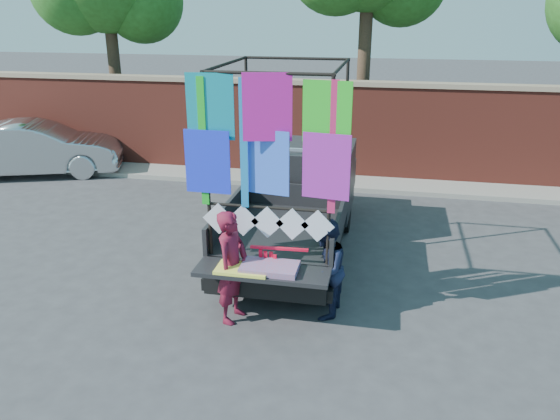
% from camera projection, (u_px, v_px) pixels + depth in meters
% --- Properties ---
extents(ground, '(90.00, 90.00, 0.00)m').
position_uv_depth(ground, '(262.00, 299.00, 8.76)').
color(ground, '#38383A').
rests_on(ground, ground).
extents(brick_wall, '(30.00, 0.45, 2.61)m').
position_uv_depth(brick_wall, '(321.00, 128.00, 14.72)').
color(brick_wall, maroon).
rests_on(brick_wall, ground).
extents(curb, '(30.00, 1.20, 0.12)m').
position_uv_depth(curb, '(316.00, 181.00, 14.52)').
color(curb, gray).
rests_on(curb, ground).
extents(pickup_truck, '(2.28, 5.74, 3.61)m').
position_uv_depth(pickup_truck, '(299.00, 197.00, 10.68)').
color(pickup_truck, black).
rests_on(pickup_truck, ground).
extents(sedan, '(4.73, 2.97, 1.47)m').
position_uv_depth(sedan, '(37.00, 149.00, 15.05)').
color(sedan, '#B2B6BA').
rests_on(sedan, ground).
extents(woman, '(0.53, 0.70, 1.72)m').
position_uv_depth(woman, '(232.00, 267.00, 7.93)').
color(woman, maroon).
rests_on(woman, ground).
extents(man, '(0.64, 0.79, 1.54)m').
position_uv_depth(man, '(326.00, 269.00, 8.05)').
color(man, '#161C37').
rests_on(man, ground).
extents(streamer_bundle, '(0.85, 0.09, 0.59)m').
position_uv_depth(streamer_bundle, '(273.00, 259.00, 7.95)').
color(streamer_bundle, red).
rests_on(streamer_bundle, ground).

